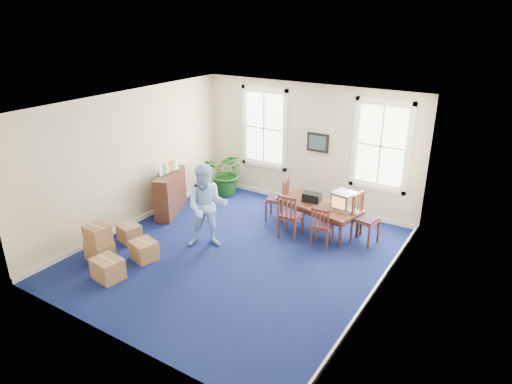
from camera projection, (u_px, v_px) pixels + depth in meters
The scene contains 25 objects.
floor at pixel (237, 254), 9.77m from camera, with size 6.50×6.50×0.00m, color navy.
ceiling at pixel (234, 105), 8.57m from camera, with size 6.50×6.50×0.00m, color white.
wall_back at pixel (308, 146), 11.72m from camera, with size 6.50×6.50×0.00m, color beige.
wall_front at pixel (109, 252), 6.62m from camera, with size 6.50×6.50×0.00m, color beige.
wall_left at pixel (130, 160), 10.66m from camera, with size 6.50×6.50×0.00m, color beige.
wall_right at pixel (382, 218), 7.69m from camera, with size 6.50×6.50×0.00m, color beige.
baseboard_back at pixel (305, 201), 12.27m from camera, with size 6.00×0.04×0.12m, color white.
baseboard_left at pixel (138, 220), 11.22m from camera, with size 0.04×6.50×0.12m, color white.
baseboard_right at pixel (372, 295), 8.28m from camera, with size 0.04×6.50×0.12m, color white.
window_left at pixel (264, 128), 12.24m from camera, with size 1.40×0.12×2.20m, color white, non-canonical shape.
window_right at pixel (381, 146), 10.65m from camera, with size 1.40×0.12×2.20m, color white, non-canonical shape.
wall_picture at pixel (318, 143), 11.48m from camera, with size 0.58×0.06×0.48m, color black, non-canonical shape.
conference_table at pixel (319, 217), 10.74m from camera, with size 1.93×0.88×0.66m, color #4A261B, non-canonical shape.
crt_tv at pixel (344, 200), 10.29m from camera, with size 0.45×0.49×0.41m, color #B7B7BC, non-canonical shape.
game_console at pixel (353, 211), 10.19m from camera, with size 0.18×0.22×0.06m, color white.
equipment_bag at pixel (312, 197), 10.72m from camera, with size 0.42×0.27×0.21m, color black.
chair_near_left at pixel (291, 215), 10.34m from camera, with size 0.48×0.48×1.06m, color brown, non-canonical shape.
chair_near_right at pixel (323, 226), 9.97m from camera, with size 0.42×0.42×0.94m, color brown, non-canonical shape.
chair_end_left at pixel (277, 199), 11.23m from camera, with size 0.48×0.48×1.07m, color brown, non-canonical shape.
chair_end_right at pixel (366, 219), 10.09m from camera, with size 0.50×0.50×1.12m, color brown, non-canonical shape.
man at pixel (207, 207), 9.78m from camera, with size 0.92×0.71×1.88m, color #99C6FA.
credenza at pixel (170, 193), 11.54m from camera, with size 0.39×1.37×1.07m, color #4A261B.
brochure_rack at pixel (169, 168), 11.27m from camera, with size 0.12×0.70×0.31m, color #99999E, non-canonical shape.
potted_plant at pixel (227, 173), 12.68m from camera, with size 1.16×1.01×1.29m, color #144612.
cardboard_boxes at pixel (109, 243), 9.39m from camera, with size 1.42×1.42×0.81m, color #9E6E45, non-canonical shape.
Camera 1 is at (4.92, -7.02, 4.89)m, focal length 32.00 mm.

